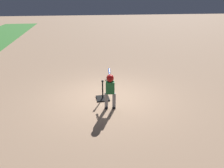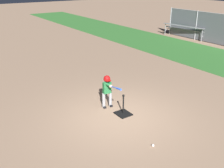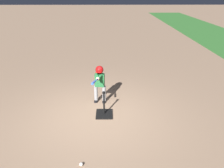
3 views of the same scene
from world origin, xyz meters
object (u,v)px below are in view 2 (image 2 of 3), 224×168
batting_tee (123,112)px  batter_child (107,88)px  bleachers_left_center (189,31)px  baseball (153,145)px

batting_tee → batter_child: batter_child is taller
bleachers_left_center → batting_tee: bearing=-58.2°
batting_tee → baseball: batting_tee is taller
batting_tee → bleachers_left_center: size_ratio=0.19×
baseball → bleachers_left_center: (-9.18, 12.15, 0.43)m
batting_tee → baseball: 1.97m
baseball → batter_child: bearing=174.0°
baseball → bleachers_left_center: bleachers_left_center is taller
batter_child → bleachers_left_center: bearing=118.8°
batting_tee → batter_child: (-0.73, -0.14, 0.67)m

